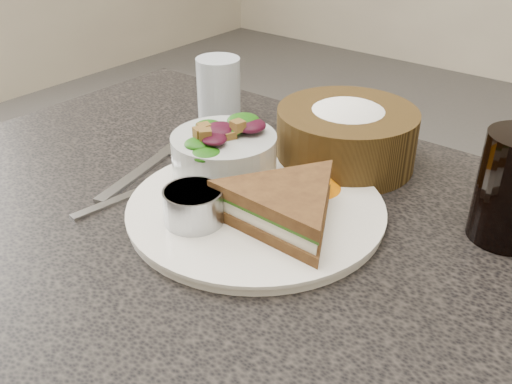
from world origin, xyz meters
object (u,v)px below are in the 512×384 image
Objects in this scene: salad_bowl at (224,148)px; dressing_ramekin at (194,206)px; sandwich at (286,206)px; bread_basket at (347,127)px; water_glass at (219,91)px; dinner_plate at (256,209)px.

salad_bowl is 1.98× the size of dressing_ramekin.
sandwich is 0.10m from dressing_ramekin.
water_glass is at bearing 179.24° from bread_basket.
dressing_ramekin is at bearing -113.62° from dinner_plate.
sandwich is at bearing 34.82° from dressing_ramekin.
bread_basket is (0.09, 0.15, 0.00)m from salad_bowl.
dressing_ramekin is (-0.03, -0.07, 0.03)m from dinner_plate.
sandwich is (0.05, -0.01, 0.03)m from dinner_plate.
dressing_ramekin is (-0.08, -0.06, -0.00)m from sandwich.
water_glass reaches higher than sandwich.
water_glass reaches higher than dressing_ramekin.
water_glass is (-0.19, 0.26, 0.02)m from dressing_ramekin.
salad_bowl is 1.29× the size of water_glass.
dressing_ramekin is at bearing -53.63° from water_glass.
dressing_ramekin is at bearing -142.52° from sandwich.
sandwich is at bearing -35.94° from water_glass.
salad_bowl is 0.21m from water_glass.
bread_basket is (0.05, 0.25, 0.02)m from dressing_ramekin.
sandwich reaches higher than dressing_ramekin.
bread_basket is 0.23m from water_glass.
bread_basket is at bearing -0.76° from water_glass.
salad_bowl is at bearing -46.67° from water_glass.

